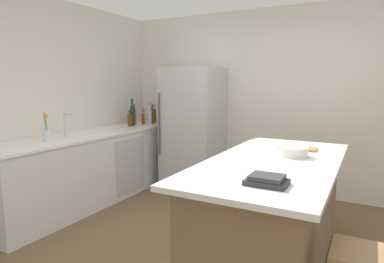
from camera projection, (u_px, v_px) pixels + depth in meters
The scene contains 18 objects.
ground_plane at pixel (216, 263), 2.92m from camera, with size 7.20×7.20×0.00m, color brown.
wall_rear at pixel (283, 102), 4.69m from camera, with size 6.00×0.10×2.60m, color silver.
wall_left at pixel (26, 106), 3.88m from camera, with size 0.10×6.00×2.60m, color silver.
counter_run_left at pixel (94, 167), 4.40m from camera, with size 0.67×2.91×0.92m.
kitchen_island at pixel (272, 213), 2.82m from camera, with size 1.00×2.11×0.93m.
refrigerator at pixel (193, 128), 4.96m from camera, with size 0.79×0.75×1.78m.
sink_faucet at pixel (65, 124), 4.00m from camera, with size 0.15×0.05×0.30m.
flower_vase at pixel (46, 132), 3.71m from camera, with size 0.08×0.08×0.32m.
olive_oil_bottle at pixel (155, 115), 5.45m from camera, with size 0.05×0.05×0.30m.
whiskey_bottle at pixel (152, 116), 5.37m from camera, with size 0.08×0.08×0.30m.
soda_bottle at pixel (150, 116), 5.28m from camera, with size 0.07×0.07×0.32m.
hot_sauce_bottle at pixel (143, 119), 5.22m from camera, with size 0.05×0.05×0.24m.
vinegar_bottle at pixel (135, 116), 5.17m from camera, with size 0.05×0.05×0.32m.
wine_bottle at pixel (132, 115), 5.06m from camera, with size 0.07×0.07×0.41m.
syrup_bottle at pixel (130, 120), 5.00m from camera, with size 0.07×0.07×0.24m.
cookbook_stack at pixel (267, 180), 2.08m from camera, with size 0.26×0.19×0.06m.
mixing_bowl at pixel (294, 152), 2.89m from camera, with size 0.25×0.25×0.08m.
cutting_board at pixel (298, 148), 3.20m from camera, with size 0.35×0.20×0.02m.
Camera 1 is at (1.10, -2.49, 1.56)m, focal length 31.11 mm.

